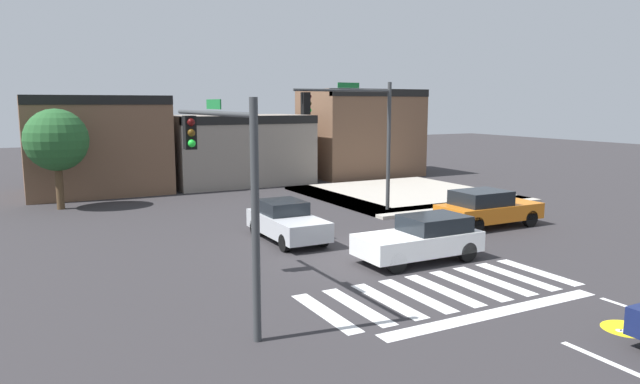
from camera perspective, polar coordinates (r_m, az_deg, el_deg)
The scene contains 11 objects.
ground_plane at distance 20.07m, azimuth 3.80°, elevation -6.08°, with size 120.00×120.00×0.00m, color #302D30.
crosswalk_near at distance 16.57m, azimuth 12.09°, elevation -9.48°, with size 7.91×3.02×0.01m.
bike_detector_marking at distance 15.33m, azimuth 28.13°, elevation -11.87°, with size 1.13×1.13×0.01m.
curb_corner_northeast at distance 32.35m, azimuth 7.88°, elevation -0.31°, with size 10.00×10.60×0.15m.
storefront_row at distance 37.74m, azimuth -8.20°, elevation 5.03°, with size 25.53×6.62×6.10m.
traffic_signal_northeast at distance 26.13m, azimuth 3.52°, elevation 6.78°, with size 4.99×0.32×6.11m.
traffic_signal_southwest at distance 14.26m, azimuth -9.91°, elevation 2.99°, with size 0.32×6.05×5.27m.
car_white at distance 19.22m, azimuth 10.06°, elevation -4.55°, with size 4.15×1.80×1.47m.
car_orange at distance 25.10m, azimuth 16.21°, elevation -1.55°, with size 4.43×1.92×1.56m.
car_silver at distance 21.74m, azimuth -3.34°, elevation -2.92°, with size 1.73×4.12×1.47m.
roadside_tree at distance 30.60m, azimuth -24.67°, elevation 4.67°, with size 3.01×3.01×4.90m.
Camera 1 is at (-10.20, -16.50, 5.14)m, focal length 32.28 mm.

